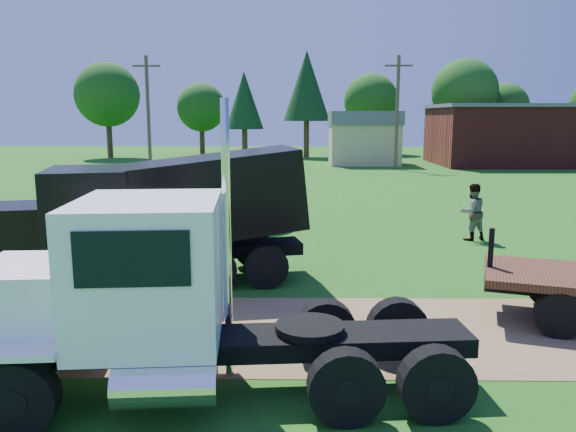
{
  "coord_description": "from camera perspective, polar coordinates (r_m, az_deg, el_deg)",
  "views": [
    {
      "loc": [
        -2.16,
        -10.73,
        4.3
      ],
      "look_at": [
        -2.35,
        4.34,
        1.6
      ],
      "focal_mm": 35.0,
      "sensor_mm": 36.0,
      "label": 1
    }
  ],
  "objects": [
    {
      "name": "ground",
      "position": [
        11.76,
        11.49,
        -11.5
      ],
      "size": [
        140.0,
        140.0,
        0.0
      ],
      "primitive_type": "plane",
      "color": "#1F5A13",
      "rests_on": "ground"
    },
    {
      "name": "dirt_track",
      "position": [
        11.76,
        11.49,
        -11.48
      ],
      "size": [
        120.0,
        4.2,
        0.01
      ],
      "primitive_type": "cube",
      "color": "brown",
      "rests_on": "ground"
    },
    {
      "name": "white_semi_tractor",
      "position": [
        8.84,
        -13.22,
        -8.17
      ],
      "size": [
        7.69,
        3.08,
        4.57
      ],
      "rotation": [
        0.0,
        0.0,
        0.08
      ],
      "color": "black",
      "rests_on": "ground"
    },
    {
      "name": "black_dump_truck",
      "position": [
        14.73,
        -12.87,
        0.6
      ],
      "size": [
        8.23,
        4.14,
        3.49
      ],
      "rotation": [
        0.0,
        0.0,
        0.23
      ],
      "color": "black",
      "rests_on": "ground"
    },
    {
      "name": "orange_pickup",
      "position": [
        22.31,
        -7.27,
        1.11
      ],
      "size": [
        6.32,
        3.69,
        1.65
      ],
      "primitive_type": "imported",
      "rotation": [
        0.0,
        0.0,
        1.4
      ],
      "color": "#F0600B",
      "rests_on": "ground"
    },
    {
      "name": "spectator_b",
      "position": [
        20.56,
        18.2,
        0.38
      ],
      "size": [
        1.16,
        1.03,
        1.99
      ],
      "primitive_type": "imported",
      "rotation": [
        0.0,
        0.0,
        3.47
      ],
      "color": "#999999",
      "rests_on": "ground"
    },
    {
      "name": "brick_building",
      "position": [
        54.62,
        22.6,
        7.66
      ],
      "size": [
        15.4,
        10.4,
        5.3
      ],
      "color": "maroon",
      "rests_on": "ground"
    },
    {
      "name": "tan_shed",
      "position": [
        51.14,
        7.72,
        7.95
      ],
      "size": [
        6.2,
        5.4,
        4.7
      ],
      "color": "tan",
      "rests_on": "ground"
    },
    {
      "name": "utility_poles",
      "position": [
        46.46,
        11.03,
        10.47
      ],
      "size": [
        42.2,
        0.28,
        9.0
      ],
      "color": "brown",
      "rests_on": "ground"
    },
    {
      "name": "tree_row",
      "position": [
        61.27,
        6.74,
        11.81
      ],
      "size": [
        57.23,
        13.0,
        10.88
      ],
      "color": "#392C17",
      "rests_on": "ground"
    }
  ]
}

